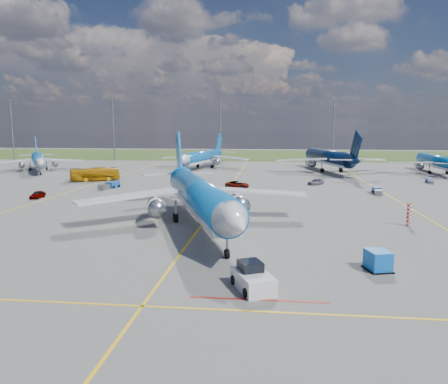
# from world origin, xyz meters

# --- Properties ---
(ground) EXTENTS (400.00, 400.00, 0.00)m
(ground) POSITION_xyz_m (0.00, 0.00, 0.00)
(ground) COLOR #535351
(ground) RESTS_ON ground
(grass_strip) EXTENTS (400.00, 80.00, 0.01)m
(grass_strip) POSITION_xyz_m (0.00, 150.00, 0.00)
(grass_strip) COLOR #2D4719
(grass_strip) RESTS_ON ground
(taxiway_lines) EXTENTS (60.25, 160.00, 0.02)m
(taxiway_lines) POSITION_xyz_m (0.17, 27.70, 0.01)
(taxiway_lines) COLOR yellow
(taxiway_lines) RESTS_ON ground
(floodlight_masts) EXTENTS (202.20, 0.50, 22.70)m
(floodlight_masts) POSITION_xyz_m (10.00, 110.00, 12.56)
(floodlight_masts) COLOR slate
(floodlight_masts) RESTS_ON ground
(warning_post) EXTENTS (0.50, 0.50, 3.00)m
(warning_post) POSITION_xyz_m (26.00, 8.00, 1.50)
(warning_post) COLOR red
(warning_post) RESTS_ON ground
(bg_jet_nw) EXTENTS (40.88, 43.70, 9.16)m
(bg_jet_nw) POSITION_xyz_m (-56.63, 68.12, 0.00)
(bg_jet_nw) COLOR #0C61B2
(bg_jet_nw) RESTS_ON ground
(bg_jet_nnw) EXTENTS (36.07, 43.30, 10.06)m
(bg_jet_nnw) POSITION_xyz_m (-12.15, 81.53, 0.00)
(bg_jet_nnw) COLOR #0C61B2
(bg_jet_nnw) RESTS_ON ground
(bg_jet_n) EXTENTS (41.64, 49.45, 11.34)m
(bg_jet_n) POSITION_xyz_m (24.56, 77.60, 0.00)
(bg_jet_n) COLOR #071A3D
(bg_jet_n) RESTS_ON ground
(bg_jet_ne) EXTENTS (28.54, 36.83, 9.42)m
(bg_jet_ne) POSITION_xyz_m (52.77, 75.14, 0.00)
(bg_jet_ne) COLOR #0C61B2
(bg_jet_ne) RESTS_ON ground
(main_airliner) EXTENTS (45.47, 51.62, 11.27)m
(main_airliner) POSITION_xyz_m (-0.18, 5.26, 0.00)
(main_airliner) COLOR #0C61B2
(main_airliner) RESTS_ON ground
(pushback_tug) EXTENTS (3.79, 6.07, 2.06)m
(pushback_tug) POSITION_xyz_m (7.45, -15.86, 0.83)
(pushback_tug) COLOR silver
(pushback_tug) RESTS_ON ground
(uld_container) EXTENTS (2.23, 2.55, 1.74)m
(uld_container) POSITION_xyz_m (18.08, -10.18, 0.87)
(uld_container) COLOR blue
(uld_container) RESTS_ON ground
(apron_bus) EXTENTS (10.86, 7.68, 3.07)m
(apron_bus) POSITION_xyz_m (-31.88, 48.34, 1.53)
(apron_bus) COLOR #C0810B
(apron_bus) RESTS_ON ground
(service_car_a) EXTENTS (1.80, 3.92, 1.30)m
(service_car_a) POSITION_xyz_m (-31.88, 23.26, 0.65)
(service_car_a) COLOR #999999
(service_car_a) RESTS_ON ground
(service_car_b) EXTENTS (5.31, 3.21, 1.38)m
(service_car_b) POSITION_xyz_m (1.77, 40.51, 0.69)
(service_car_b) COLOR #999999
(service_car_b) RESTS_ON ground
(service_car_c) EXTENTS (4.11, 3.98, 1.18)m
(service_car_c) POSITION_xyz_m (18.27, 47.25, 0.59)
(service_car_c) COLOR #999999
(service_car_c) RESTS_ON ground
(baggage_tug_w) EXTENTS (1.99, 5.29, 1.16)m
(baggage_tug_w) POSITION_xyz_m (28.46, 35.26, 0.54)
(baggage_tug_w) COLOR navy
(baggage_tug_w) RESTS_ON ground
(baggage_tug_c) EXTENTS (2.85, 5.74, 1.25)m
(baggage_tug_c) POSITION_xyz_m (-23.89, 36.66, 0.58)
(baggage_tug_c) COLOR #184C90
(baggage_tug_c) RESTS_ON ground
(baggage_tug_e) EXTENTS (1.97, 4.54, 0.99)m
(baggage_tug_e) POSITION_xyz_m (43.80, 52.90, 0.46)
(baggage_tug_e) COLOR #1C55AA
(baggage_tug_e) RESTS_ON ground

